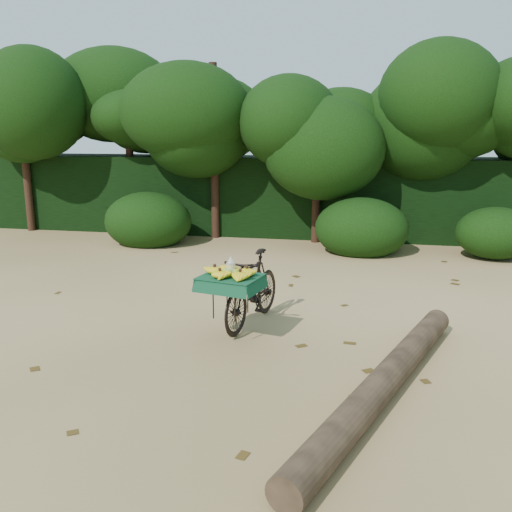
# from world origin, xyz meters

# --- Properties ---
(ground) EXTENTS (80.00, 80.00, 0.00)m
(ground) POSITION_xyz_m (0.00, 0.00, 0.00)
(ground) COLOR tan
(ground) RESTS_ON ground
(vendor_bicycle) EXTENTS (0.88, 1.72, 0.93)m
(vendor_bicycle) POSITION_xyz_m (0.23, -0.17, 0.47)
(vendor_bicycle) COLOR black
(vendor_bicycle) RESTS_ON ground
(fallen_log) EXTENTS (1.58, 3.69, 0.28)m
(fallen_log) POSITION_xyz_m (1.82, -1.75, 0.14)
(fallen_log) COLOR brown
(fallen_log) RESTS_ON ground
(hedge_backdrop) EXTENTS (26.00, 1.80, 1.80)m
(hedge_backdrop) POSITION_xyz_m (0.00, 6.30, 0.90)
(hedge_backdrop) COLOR black
(hedge_backdrop) RESTS_ON ground
(tree_row) EXTENTS (14.50, 2.00, 4.00)m
(tree_row) POSITION_xyz_m (-0.65, 5.50, 2.00)
(tree_row) COLOR black
(tree_row) RESTS_ON ground
(bush_clumps) EXTENTS (8.80, 1.70, 0.90)m
(bush_clumps) POSITION_xyz_m (0.50, 4.30, 0.45)
(bush_clumps) COLOR black
(bush_clumps) RESTS_ON ground
(leaf_litter) EXTENTS (7.00, 7.30, 0.01)m
(leaf_litter) POSITION_xyz_m (0.00, 0.65, 0.01)
(leaf_litter) COLOR #4A3613
(leaf_litter) RESTS_ON ground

